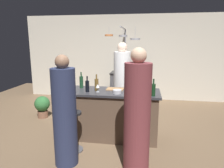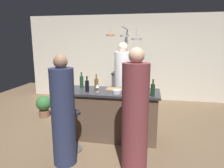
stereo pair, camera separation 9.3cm
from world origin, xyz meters
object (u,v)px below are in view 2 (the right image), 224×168
at_px(wine_bottle_green, 82,82).
at_px(wine_glass_by_chef, 140,87).
at_px(wine_bottle_rose, 68,84).
at_px(stove_range, 126,87).
at_px(wine_glass_near_right_guest, 97,86).
at_px(chef, 123,85).
at_px(wine_bottle_red, 153,90).
at_px(guest_left, 63,115).
at_px(potted_plant, 44,105).
at_px(wine_bottle_dark, 87,86).
at_px(bar_stool_left, 73,129).
at_px(cutting_board, 115,89).
at_px(pepper_mill, 135,88).
at_px(bar_stool_right, 137,134).
at_px(wine_bottle_amber, 96,84).
at_px(guest_right, 135,116).
at_px(mixing_bowl_ceramic, 136,88).
at_px(mixing_bowl_steel, 117,92).

height_order(wine_bottle_green, wine_glass_by_chef, wine_bottle_green).
xyz_separation_m(wine_bottle_green, wine_bottle_rose, (-0.18, -0.23, 0.00)).
height_order(stove_range, wine_glass_near_right_guest, wine_glass_near_right_guest).
height_order(chef, wine_bottle_green, chef).
height_order(wine_bottle_rose, wine_glass_near_right_guest, wine_bottle_rose).
relative_size(stove_range, wine_bottle_red, 3.06).
relative_size(guest_left, wine_bottle_red, 5.58).
bearing_deg(guest_left, potted_plant, 126.53).
height_order(wine_bottle_dark, wine_glass_by_chef, wine_bottle_dark).
height_order(bar_stool_left, wine_glass_by_chef, wine_glass_by_chef).
xyz_separation_m(cutting_board, pepper_mill, (0.39, -0.27, 0.10)).
height_order(bar_stool_left, wine_bottle_dark, wine_bottle_dark).
bearing_deg(wine_bottle_rose, bar_stool_right, -22.42).
relative_size(wine_bottle_red, wine_glass_near_right_guest, 1.99).
height_order(chef, bar_stool_left, chef).
distance_m(wine_bottle_amber, wine_bottle_red, 1.05).
relative_size(chef, bar_stool_left, 2.62).
height_order(chef, guest_right, chef).
bearing_deg(potted_plant, cutting_board, -18.27).
bearing_deg(wine_bottle_red, bar_stool_left, -163.29).
distance_m(stove_range, wine_bottle_red, 2.85).
bearing_deg(wine_glass_near_right_guest, mixing_bowl_ceramic, 23.19).
relative_size(wine_bottle_rose, wine_bottle_dark, 1.12).
relative_size(stove_range, potted_plant, 1.71).
distance_m(pepper_mill, wine_bottle_rose, 1.25).
distance_m(wine_glass_by_chef, mixing_bowl_ceramic, 0.27).
bearing_deg(cutting_board, mixing_bowl_steel, -75.19).
bearing_deg(wine_glass_near_right_guest, stove_range, 85.13).
xyz_separation_m(cutting_board, wine_bottle_green, (-0.68, 0.04, 0.11)).
relative_size(stove_range, chef, 0.50).
bearing_deg(wine_bottle_red, stove_range, 105.81).
bearing_deg(guest_right, wine_bottle_green, 135.04).
distance_m(wine_bottle_amber, mixing_bowl_ceramic, 0.74).
relative_size(bar_stool_right, wine_glass_by_chef, 4.66).
height_order(guest_left, wine_bottle_green, guest_left).
bearing_deg(chef, pepper_mill, -71.62).
height_order(wine_bottle_amber, wine_bottle_green, wine_bottle_green).
relative_size(pepper_mill, wine_bottle_red, 0.72).
xyz_separation_m(stove_range, pepper_mill, (0.45, -2.60, 0.56)).
height_order(wine_glass_near_right_guest, mixing_bowl_steel, wine_glass_near_right_guest).
distance_m(bar_stool_right, guest_right, 0.55).
height_order(guest_left, mixing_bowl_ceramic, guest_left).
relative_size(guest_left, wine_glass_near_right_guest, 11.13).
xyz_separation_m(pepper_mill, mixing_bowl_steel, (-0.31, -0.03, -0.07)).
distance_m(guest_right, wine_glass_near_right_guest, 1.15).
distance_m(wine_glass_near_right_guest, wine_glass_by_chef, 0.76).
height_order(stove_range, wine_bottle_amber, wine_bottle_amber).
distance_m(wine_bottle_amber, wine_bottle_green, 0.40).
height_order(wine_glass_near_right_guest, wine_glass_by_chef, same).
xyz_separation_m(bar_stool_right, pepper_mill, (-0.09, 0.47, 0.63)).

